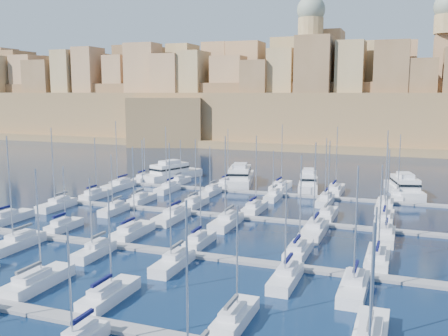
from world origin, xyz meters
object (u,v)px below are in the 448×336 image
at_px(sailboat_2, 38,281).
at_px(sailboat_4, 235,317).
at_px(motor_yacht_c, 308,182).
at_px(motor_yacht_b, 240,176).
at_px(motor_yacht_d, 404,187).
at_px(motor_yacht_a, 171,173).

relative_size(sailboat_2, sailboat_4, 1.17).
xyz_separation_m(sailboat_4, motor_yacht_c, (-6.46, 69.25, 1.01)).
bearing_deg(motor_yacht_b, motor_yacht_d, -1.47).
bearing_deg(sailboat_4, sailboat_2, 178.30).
bearing_deg(motor_yacht_a, sailboat_2, -75.58).
bearing_deg(motor_yacht_a, motor_yacht_d, -0.33).
height_order(motor_yacht_b, motor_yacht_c, same).
xyz_separation_m(sailboat_4, motor_yacht_d, (14.23, 70.61, 1.01)).
relative_size(sailboat_4, motor_yacht_a, 0.65).
distance_m(sailboat_2, motor_yacht_c, 70.80).
xyz_separation_m(sailboat_2, motor_yacht_a, (-18.06, 70.22, 0.98)).
relative_size(sailboat_4, motor_yacht_d, 0.68).
height_order(sailboat_4, motor_yacht_b, sailboat_4).
bearing_deg(sailboat_4, motor_yacht_d, 78.61).
distance_m(motor_yacht_a, motor_yacht_b, 18.51).
height_order(sailboat_4, motor_yacht_d, sailboat_4).
xyz_separation_m(sailboat_2, motor_yacht_b, (0.44, 70.87, 0.98)).
relative_size(sailboat_4, motor_yacht_c, 0.82).
xyz_separation_m(sailboat_2, motor_yacht_c, (17.78, 68.53, 0.98)).
distance_m(sailboat_2, motor_yacht_b, 70.88).
xyz_separation_m(sailboat_2, sailboat_4, (24.24, -0.72, -0.03)).
xyz_separation_m(motor_yacht_a, motor_yacht_b, (18.50, 0.65, 0.00)).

